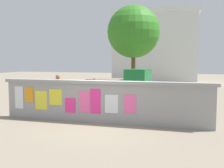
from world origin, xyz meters
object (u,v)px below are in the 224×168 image
at_px(auto_rickshaw_truck, 122,85).
at_px(tree_roadside, 134,32).
at_px(bicycle_near, 163,99).
at_px(motorcycle, 135,106).
at_px(person_bystander, 96,92).
at_px(person_walking, 58,87).

bearing_deg(auto_rickshaw_truck, tree_roadside, 92.24).
height_order(auto_rickshaw_truck, bicycle_near, auto_rickshaw_truck).
distance_m(motorcycle, bicycle_near, 3.03).
xyz_separation_m(person_bystander, tree_roadside, (-0.06, 8.68, 3.44)).
bearing_deg(person_bystander, tree_roadside, 90.40).
bearing_deg(motorcycle, bicycle_near, 72.33).
bearing_deg(motorcycle, person_walking, 158.55).
bearing_deg(motorcycle, tree_roadside, 101.57).
xyz_separation_m(motorcycle, tree_roadside, (-1.79, 8.73, 3.97)).
relative_size(person_walking, person_bystander, 1.00).
distance_m(auto_rickshaw_truck, person_walking, 3.82).
bearing_deg(auto_rickshaw_truck, motorcycle, -69.68).
relative_size(motorcycle, person_walking, 1.17).
distance_m(auto_rickshaw_truck, person_bystander, 4.31).
height_order(person_walking, person_bystander, same).
height_order(motorcycle, person_walking, person_walking).
distance_m(person_walking, tree_roadside, 8.23).
xyz_separation_m(motorcycle, person_walking, (-4.37, 1.72, 0.52)).
xyz_separation_m(bicycle_near, tree_roadside, (-2.71, 5.84, 4.07)).
bearing_deg(tree_roadside, person_bystander, -89.60).
bearing_deg(person_walking, tree_roadside, 69.73).
distance_m(auto_rickshaw_truck, bicycle_near, 2.98).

